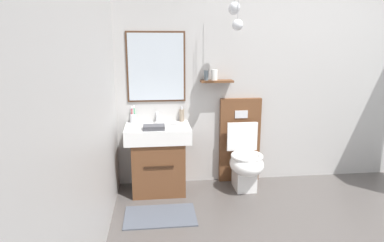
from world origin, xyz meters
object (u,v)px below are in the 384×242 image
vanity_sink_left (158,156)px  toothbrush_cup (133,118)px  folded_hand_towel (154,127)px  toilet (243,155)px  soap_dispenser (182,115)px

vanity_sink_left → toothbrush_cup: bearing=146.6°
toothbrush_cup → folded_hand_towel: 0.40m
toilet → folded_hand_towel: 1.09m
vanity_sink_left → soap_dispenser: (0.28, 0.19, 0.42)m
toothbrush_cup → vanity_sink_left: bearing=-33.4°
vanity_sink_left → toilet: size_ratio=0.75×
soap_dispenser → folded_hand_towel: soap_dispenser is taller
folded_hand_towel → vanity_sink_left: bearing=75.6°
toilet → toothbrush_cup: size_ratio=5.04×
toilet → soap_dispenser: 0.83m
toilet → toothbrush_cup: (-1.23, 0.16, 0.43)m
toothbrush_cup → soap_dispenser: 0.55m
vanity_sink_left → toothbrush_cup: 0.52m
toilet → vanity_sink_left: bearing=-179.1°
toothbrush_cup → soap_dispenser: size_ratio=1.14×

